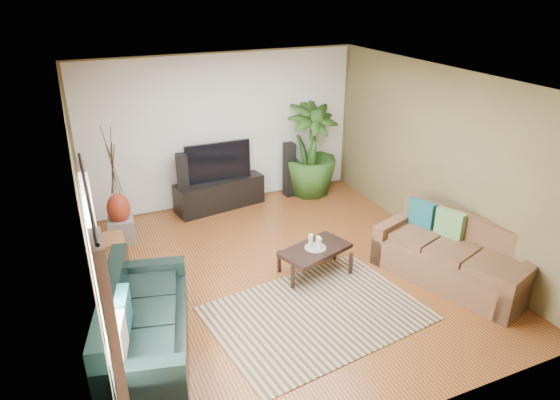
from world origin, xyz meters
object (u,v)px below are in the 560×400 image
sofa_left (146,319)px  vase (119,209)px  coffee_table (315,261)px  tv_stand (220,194)px  pedestal (122,230)px  speaker_left (184,185)px  speaker_right (289,170)px  sofa_right (453,253)px  television (218,162)px  potted_plant (311,149)px  side_table (109,254)px

sofa_left → vase: (0.06, 2.75, 0.13)m
coffee_table → tv_stand: 2.72m
tv_stand → pedestal: bearing=-171.0°
speaker_left → speaker_right: (2.03, 0.06, -0.04)m
speaker_right → vase: speaker_right is taller
tv_stand → vase: 1.92m
sofa_right → television: size_ratio=1.74×
pedestal → vase: vase is taller
sofa_left → speaker_left: bearing=-7.0°
potted_plant → sofa_right: bearing=-83.3°
coffee_table → vase: bearing=120.2°
potted_plant → pedestal: (-3.58, -0.54, -0.69)m
television → speaker_left: television is taller
tv_stand → pedestal: (-1.80, -0.60, -0.07)m
speaker_left → television: bearing=18.1°
coffee_table → speaker_left: (-1.21, 2.59, 0.36)m
speaker_right → coffee_table: bearing=-107.4°
sofa_left → sofa_right: size_ratio=0.98×
sofa_left → potted_plant: bearing=-34.7°
speaker_left → coffee_table: bearing=-52.4°
speaker_left → vase: 1.26m
tv_stand → vase: bearing=-171.0°
television → side_table: size_ratio=2.39×
coffee_table → speaker_left: 2.89m
sofa_right → speaker_right: speaker_right is taller
side_table → coffee_table: bearing=-25.5°
sofa_left → television: bearing=-15.8°
television → speaker_left: (-0.65, -0.06, -0.32)m
coffee_table → television: (-0.56, 2.66, 0.68)m
speaker_left → side_table: bearing=-124.0°
television → pedestal: size_ratio=3.05×
speaker_left → pedestal: 1.32m
television → coffee_table: bearing=-78.0°
vase → side_table: 0.90m
sofa_left → coffee_table: (2.42, 0.69, -0.23)m
coffee_table → television: size_ratio=0.83×
coffee_table → television: television is taller
pedestal → coffee_table: bearing=-41.1°
tv_stand → pedestal: tv_stand is taller
television → speaker_right: bearing=0.0°
coffee_table → potted_plant: size_ratio=0.55×
sofa_right → coffee_table: (-1.63, 0.89, -0.23)m
side_table → vase: bearing=71.5°
tv_stand → speaker_left: size_ratio=1.43×
speaker_left → speaker_right: 2.03m
sofa_left → pedestal: size_ratio=5.18×
tv_stand → potted_plant: potted_plant is taller
sofa_left → speaker_right: 4.65m
sofa_left → tv_stand: sofa_left is taller
sofa_right → tv_stand: (-2.20, 3.55, -0.16)m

